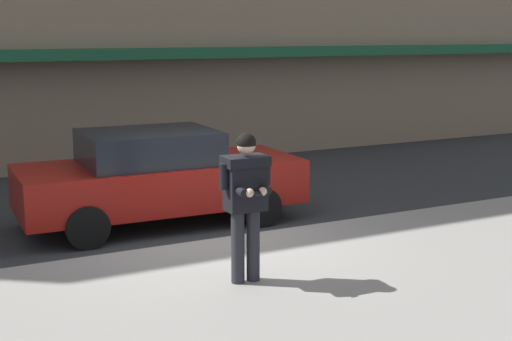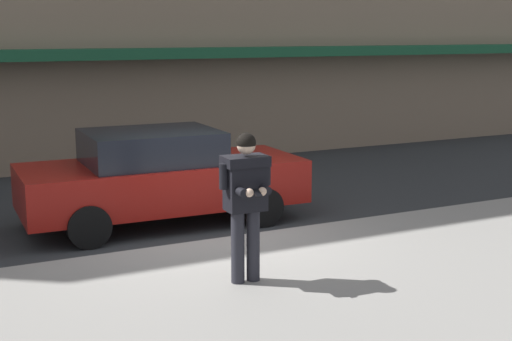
{
  "view_description": "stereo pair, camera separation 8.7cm",
  "coord_description": "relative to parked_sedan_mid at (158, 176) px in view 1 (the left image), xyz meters",
  "views": [
    {
      "loc": [
        -3.93,
        -9.34,
        3.09
      ],
      "look_at": [
        -0.21,
        -2.05,
        1.49
      ],
      "focal_mm": 50.0,
      "sensor_mm": 36.0,
      "label": 1
    },
    {
      "loc": [
        -3.86,
        -9.37,
        3.09
      ],
      "look_at": [
        -0.21,
        -2.05,
        1.49
      ],
      "focal_mm": 50.0,
      "sensor_mm": 36.0,
      "label": 2
    }
  ],
  "objects": [
    {
      "name": "man_texting_on_phone",
      "position": [
        -0.12,
        -3.45,
        0.46
      ],
      "size": [
        0.65,
        0.59,
        1.81
      ],
      "color": "#23232B",
      "rests_on": "sidewalk"
    },
    {
      "name": "ground_plane",
      "position": [
        0.22,
        -1.41,
        -0.79
      ],
      "size": [
        80.0,
        80.0,
        0.0
      ],
      "primitive_type": "plane",
      "color": "#2B2D30"
    },
    {
      "name": "sidewalk",
      "position": [
        1.22,
        -4.26,
        -0.72
      ],
      "size": [
        32.0,
        5.3,
        0.14
      ],
      "primitive_type": "cube",
      "color": "gray",
      "rests_on": "ground"
    },
    {
      "name": "parked_sedan_mid",
      "position": [
        0.0,
        0.0,
        0.0
      ],
      "size": [
        4.55,
        2.03,
        1.54
      ],
      "color": "maroon",
      "rests_on": "ground"
    },
    {
      "name": "curb_paint_line",
      "position": [
        1.22,
        -1.36,
        -0.79
      ],
      "size": [
        28.0,
        0.12,
        0.01
      ],
      "primitive_type": "cube",
      "color": "silver",
      "rests_on": "ground"
    }
  ]
}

